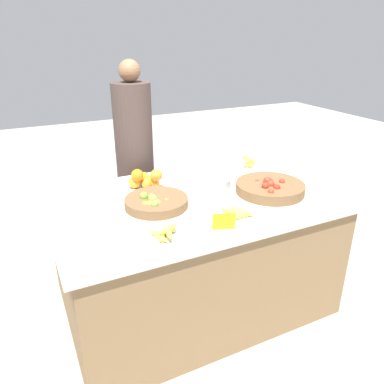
{
  "coord_description": "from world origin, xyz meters",
  "views": [
    {
      "loc": [
        -0.92,
        -1.91,
        1.72
      ],
      "look_at": [
        0.0,
        0.0,
        0.81
      ],
      "focal_mm": 35.0,
      "sensor_mm": 36.0,
      "label": 1
    }
  ],
  "objects_px": {
    "lime_bowl": "(156,202)",
    "price_sign": "(224,221)",
    "metal_bowl": "(207,183)",
    "tomato_basket": "(270,188)",
    "vendor_person": "(135,167)"
  },
  "relations": [
    {
      "from": "lime_bowl",
      "to": "price_sign",
      "type": "xyz_separation_m",
      "value": [
        0.22,
        -0.41,
        0.02
      ]
    },
    {
      "from": "lime_bowl",
      "to": "metal_bowl",
      "type": "xyz_separation_m",
      "value": [
        0.41,
        0.13,
        0.01
      ]
    },
    {
      "from": "lime_bowl",
      "to": "price_sign",
      "type": "bearing_deg",
      "value": -61.52
    },
    {
      "from": "tomato_basket",
      "to": "lime_bowl",
      "type": "bearing_deg",
      "value": 170.78
    },
    {
      "from": "metal_bowl",
      "to": "price_sign",
      "type": "distance_m",
      "value": 0.58
    },
    {
      "from": "vendor_person",
      "to": "price_sign",
      "type": "bearing_deg",
      "value": -86.82
    },
    {
      "from": "lime_bowl",
      "to": "tomato_basket",
      "type": "xyz_separation_m",
      "value": [
        0.74,
        -0.12,
        0.0
      ]
    },
    {
      "from": "lime_bowl",
      "to": "tomato_basket",
      "type": "height_order",
      "value": "tomato_basket"
    },
    {
      "from": "lime_bowl",
      "to": "tomato_basket",
      "type": "distance_m",
      "value": 0.75
    },
    {
      "from": "tomato_basket",
      "to": "price_sign",
      "type": "height_order",
      "value": "tomato_basket"
    },
    {
      "from": "lime_bowl",
      "to": "vendor_person",
      "type": "bearing_deg",
      "value": 80.16
    },
    {
      "from": "price_sign",
      "to": "vendor_person",
      "type": "height_order",
      "value": "vendor_person"
    },
    {
      "from": "lime_bowl",
      "to": "metal_bowl",
      "type": "bearing_deg",
      "value": 17.95
    },
    {
      "from": "lime_bowl",
      "to": "tomato_basket",
      "type": "relative_size",
      "value": 0.86
    },
    {
      "from": "price_sign",
      "to": "vendor_person",
      "type": "distance_m",
      "value": 1.29
    }
  ]
}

